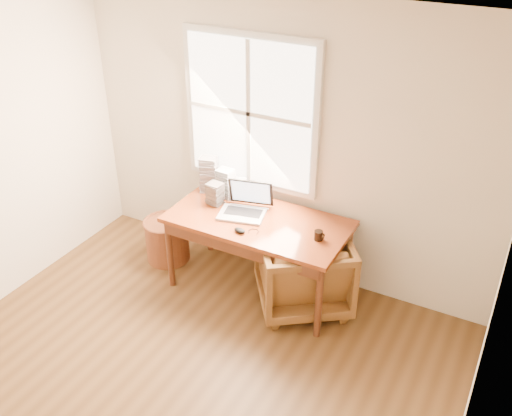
% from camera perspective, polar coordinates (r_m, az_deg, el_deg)
% --- Properties ---
extents(room_shell, '(4.04, 4.54, 2.64)m').
position_cam_1_polar(room_shell, '(3.58, -12.50, -5.29)').
color(room_shell, brown).
rests_on(room_shell, ground).
extents(desk, '(1.60, 0.80, 0.04)m').
position_cam_1_polar(desk, '(5.01, 0.22, -1.35)').
color(desk, brown).
rests_on(desk, room_shell).
extents(armchair, '(1.09, 1.10, 0.72)m').
position_cam_1_polar(armchair, '(5.06, 4.75, -6.16)').
color(armchair, brown).
rests_on(armchair, room_shell).
extents(wicker_stool, '(0.47, 0.47, 0.43)m').
position_cam_1_polar(wicker_stool, '(5.77, -8.85, -3.20)').
color(wicker_stool, brown).
rests_on(wicker_stool, room_shell).
extents(laptop, '(0.49, 0.51, 0.30)m').
position_cam_1_polar(laptop, '(4.99, -1.46, 0.72)').
color(laptop, silver).
rests_on(laptop, desk).
extents(mouse, '(0.12, 0.08, 0.04)m').
position_cam_1_polar(mouse, '(4.82, -1.64, -2.26)').
color(mouse, black).
rests_on(mouse, desk).
extents(coffee_mug, '(0.08, 0.08, 0.08)m').
position_cam_1_polar(coffee_mug, '(4.74, 6.26, -2.74)').
color(coffee_mug, black).
rests_on(coffee_mug, desk).
extents(cd_stack_a, '(0.15, 0.14, 0.28)m').
position_cam_1_polar(cd_stack_a, '(5.31, -3.03, 2.52)').
color(cd_stack_a, silver).
rests_on(cd_stack_a, desk).
extents(cd_stack_b, '(0.15, 0.14, 0.21)m').
position_cam_1_polar(cd_stack_b, '(5.21, -4.15, 1.43)').
color(cd_stack_b, '#26262B').
rests_on(cd_stack_b, desk).
extents(cd_stack_c, '(0.19, 0.17, 0.35)m').
position_cam_1_polar(cd_stack_c, '(5.41, -4.72, 3.37)').
color(cd_stack_c, '#A7A8B5').
rests_on(cd_stack_c, desk).
extents(cd_stack_d, '(0.18, 0.17, 0.19)m').
position_cam_1_polar(cd_stack_d, '(5.30, -1.86, 1.91)').
color(cd_stack_d, silver).
rests_on(cd_stack_d, desk).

